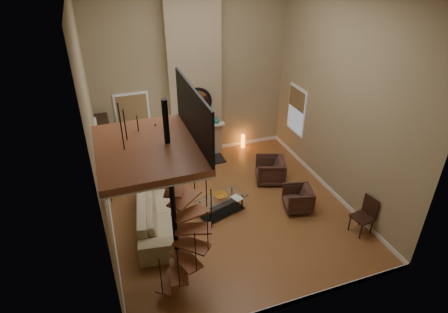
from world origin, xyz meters
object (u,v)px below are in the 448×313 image
object	(u,v)px
floor_lamp	(161,137)
side_chair	(365,214)
coffee_table	(221,203)
hutch	(106,147)
accent_lamp	(243,141)
armchair_far	(300,199)
sofa	(161,211)
armchair_near	(273,170)

from	to	relation	value
floor_lamp	side_chair	world-z (taller)	floor_lamp
coffee_table	hutch	bearing A→B (deg)	131.97
coffee_table	floor_lamp	distance (m)	2.59
coffee_table	accent_lamp	world-z (taller)	accent_lamp
armchair_far	floor_lamp	distance (m)	4.19
floor_lamp	side_chair	bearing A→B (deg)	-43.40
hutch	sofa	xyz separation A→B (m)	(1.01, -2.80, -0.55)
accent_lamp	side_chair	distance (m)	5.07
sofa	armchair_far	distance (m)	3.62
coffee_table	armchair_near	bearing A→B (deg)	25.30
side_chair	coffee_table	bearing A→B (deg)	148.71
hutch	side_chair	xyz separation A→B (m)	(5.61, -4.71, -0.42)
armchair_far	coffee_table	size ratio (longest dim) A/B	0.50
hutch	accent_lamp	bearing A→B (deg)	2.69
armchair_far	side_chair	distance (m)	1.64
floor_lamp	side_chair	size ratio (longest dim) A/B	1.78
armchair_far	side_chair	bearing A→B (deg)	53.78
accent_lamp	side_chair	bearing A→B (deg)	-76.58
floor_lamp	coffee_table	bearing A→B (deg)	-62.01
side_chair	hutch	bearing A→B (deg)	139.97
hutch	armchair_far	size ratio (longest dim) A/B	2.54
armchair_near	armchair_far	bearing A→B (deg)	22.70
side_chair	sofa	bearing A→B (deg)	157.42
armchair_near	floor_lamp	world-z (taller)	floor_lamp
hutch	sofa	bearing A→B (deg)	-70.13
armchair_near	sofa	bearing A→B (deg)	-56.69
floor_lamp	hutch	bearing A→B (deg)	151.25
hutch	accent_lamp	distance (m)	4.50
armchair_near	side_chair	size ratio (longest dim) A/B	0.86
sofa	armchair_near	xyz separation A→B (m)	(3.48, 0.83, -0.04)
armchair_far	floor_lamp	world-z (taller)	floor_lamp
armchair_far	armchair_near	bearing A→B (deg)	-163.14
sofa	side_chair	bearing A→B (deg)	-104.15
sofa	accent_lamp	bearing A→B (deg)	-40.27
armchair_near	armchair_far	xyz separation A→B (m)	(0.07, -1.49, 0.00)
armchair_near	side_chair	distance (m)	2.97
hutch	sofa	size ratio (longest dim) A/B	0.63
accent_lamp	armchair_near	bearing A→B (deg)	-88.46
hutch	sofa	distance (m)	3.03
armchair_far	sofa	bearing A→B (deg)	-86.38
sofa	floor_lamp	xyz separation A→B (m)	(0.48, 1.98, 1.02)
sofa	armchair_far	size ratio (longest dim) A/B	4.03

